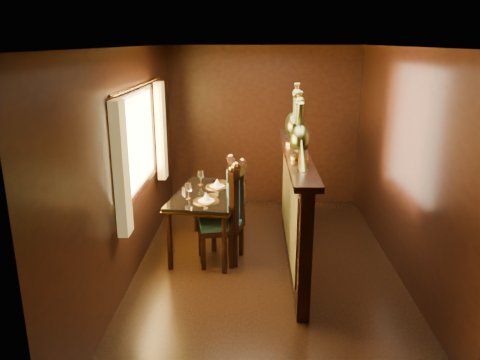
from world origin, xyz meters
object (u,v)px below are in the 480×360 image
at_px(peacock_left, 300,127).
at_px(chair_right, 227,209).
at_px(chair_left, 231,210).
at_px(dining_table, 207,198).
at_px(peacock_right, 295,114).

bearing_deg(peacock_left, chair_right, 155.83).
bearing_deg(chair_left, chair_right, -171.65).
distance_m(dining_table, peacock_left, 1.59).
relative_size(dining_table, peacock_right, 1.85).
relative_size(dining_table, chair_right, 1.08).
xyz_separation_m(dining_table, peacock_left, (1.05, -0.64, 1.02)).
relative_size(chair_right, peacock_right, 1.71).
xyz_separation_m(dining_table, chair_right, (0.26, -0.29, -0.03)).
xyz_separation_m(chair_left, peacock_right, (0.74, 0.38, 1.09)).
height_order(chair_left, peacock_left, peacock_left).
bearing_deg(chair_right, peacock_left, -35.95).
xyz_separation_m(peacock_left, peacock_right, (0.00, 0.72, 0.03)).
distance_m(peacock_left, peacock_right, 0.72).
height_order(chair_left, peacock_right, peacock_right).
bearing_deg(chair_left, dining_table, 152.76).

